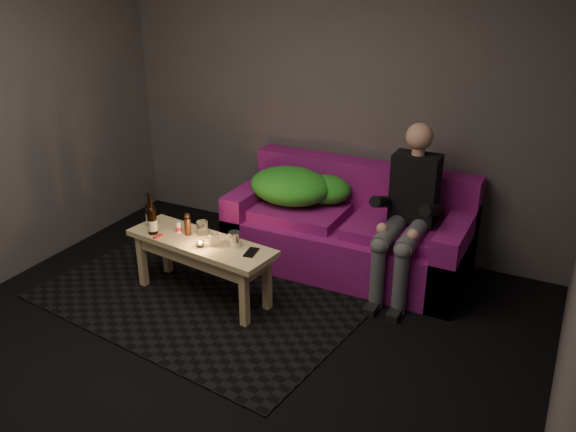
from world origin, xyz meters
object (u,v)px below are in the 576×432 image
object	(u,v)px
sofa	(350,232)
beer_bottle_b	(152,220)
steel_cup	(234,239)
coffee_table	(201,251)
beer_bottle_a	(150,214)
person	(408,209)

from	to	relation	value
sofa	beer_bottle_b	distance (m)	1.59
beer_bottle_b	steel_cup	xyz separation A→B (m)	(0.65, 0.09, -0.05)
coffee_table	beer_bottle_b	bearing A→B (deg)	-170.84
steel_cup	sofa	bearing A→B (deg)	61.70
coffee_table	sofa	bearing A→B (deg)	51.20
beer_bottle_a	beer_bottle_b	xyz separation A→B (m)	(0.10, -0.10, 0.01)
person	beer_bottle_b	world-z (taller)	person
sofa	steel_cup	size ratio (longest dim) A/B	16.96
person	steel_cup	world-z (taller)	person
sofa	steel_cup	world-z (taller)	sofa
beer_bottle_a	steel_cup	size ratio (longest dim) A/B	2.38
person	beer_bottle_a	size ratio (longest dim) A/B	4.75
person	beer_bottle_b	size ratio (longest dim) A/B	4.40
coffee_table	beer_bottle_a	size ratio (longest dim) A/B	4.50
coffee_table	beer_bottle_a	xyz separation A→B (m)	(-0.48, 0.04, 0.18)
beer_bottle_a	beer_bottle_b	distance (m)	0.14
sofa	coffee_table	size ratio (longest dim) A/B	1.58
sofa	person	bearing A→B (deg)	-17.11
coffee_table	beer_bottle_a	bearing A→B (deg)	175.09
beer_bottle_a	beer_bottle_b	bearing A→B (deg)	-45.81
sofa	beer_bottle_a	xyz separation A→B (m)	(-1.27, -0.94, 0.28)
sofa	beer_bottle_b	size ratio (longest dim) A/B	6.59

